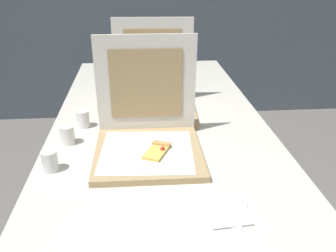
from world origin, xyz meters
name	(u,v)px	position (x,y,z in m)	size (l,w,h in m)	color
table	(160,135)	(0.00, 0.56, 0.70)	(0.89, 2.02, 0.75)	silver
pizza_box_front	(148,137)	(-0.06, 0.32, 0.80)	(0.38, 0.38, 0.40)	tan
pizza_box_middle	(153,98)	(-0.02, 0.72, 0.80)	(0.40, 0.40, 0.40)	tan
cup_white_mid	(83,119)	(-0.32, 0.55, 0.78)	(0.05, 0.05, 0.07)	white
cup_white_far	(106,90)	(-0.25, 0.91, 0.78)	(0.05, 0.05, 0.07)	white
cup_white_near_center	(67,135)	(-0.36, 0.41, 0.78)	(0.05, 0.05, 0.07)	white
cup_white_near_left	(50,161)	(-0.38, 0.22, 0.78)	(0.05, 0.05, 0.07)	white
napkin_pile	(225,212)	(0.14, -0.05, 0.75)	(0.16, 0.16, 0.01)	white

